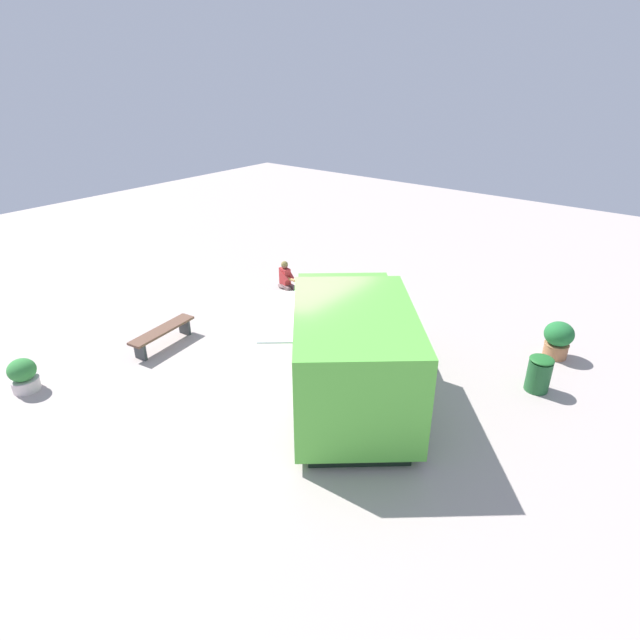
{
  "coord_description": "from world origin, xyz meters",
  "views": [
    {
      "loc": [
        7.73,
        6.7,
        6.35
      ],
      "look_at": [
        -1.06,
        -0.23,
        0.79
      ],
      "focal_mm": 28.97,
      "sensor_mm": 36.0,
      "label": 1
    }
  ],
  "objects": [
    {
      "name": "person_customer",
      "position": [
        -3.49,
        -3.52,
        0.34
      ],
      "size": [
        0.56,
        0.81,
        0.86
      ],
      "color": "#765C5B",
      "rests_on": "ground_plane"
    },
    {
      "name": "trash_bin",
      "position": [
        -2.55,
        4.58,
        0.41
      ],
      "size": [
        0.51,
        0.51,
        0.81
      ],
      "color": "#235D30",
      "rests_on": "ground_plane"
    },
    {
      "name": "food_truck",
      "position": [
        0.07,
        1.47,
        1.07
      ],
      "size": [
        5.35,
        4.99,
        2.23
      ],
      "color": "#5ABD3F",
      "rests_on": "ground_plane"
    },
    {
      "name": "planter_flowering_near",
      "position": [
        4.3,
        -4.12,
        0.37
      ],
      "size": [
        0.59,
        0.59,
        0.74
      ],
      "color": "silver",
      "rests_on": "ground_plane"
    },
    {
      "name": "planter_flowering_far",
      "position": [
        -4.28,
        4.47,
        0.49
      ],
      "size": [
        0.68,
        0.68,
        0.91
      ],
      "color": "#AF744D",
      "rests_on": "ground_plane"
    },
    {
      "name": "plaza_bench",
      "position": [
        1.25,
        -3.4,
        0.36
      ],
      "size": [
        1.91,
        0.67,
        0.47
      ],
      "color": "brown",
      "rests_on": "ground_plane"
    },
    {
      "name": "ground_plane",
      "position": [
        0.0,
        0.0,
        0.0
      ],
      "size": [
        40.0,
        40.0,
        0.0
      ],
      "primitive_type": "plane",
      "color": "#B2A49E"
    }
  ]
}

